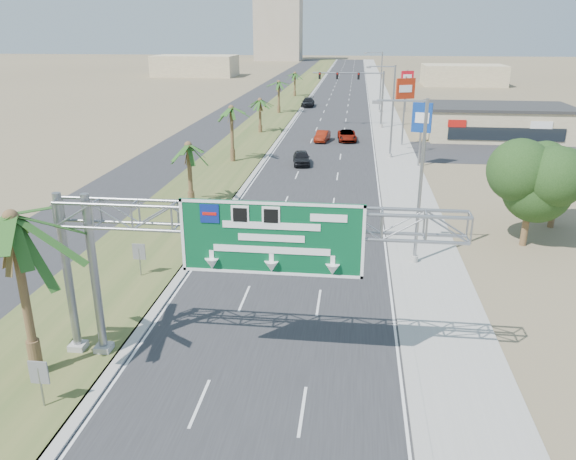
# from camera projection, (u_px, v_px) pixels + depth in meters

# --- Properties ---
(road) EXTENTS (12.00, 300.00, 0.02)m
(road) POSITION_uv_depth(u_px,v_px,m) (340.00, 97.00, 117.69)
(road) COLOR #28282B
(road) RESTS_ON ground
(sidewalk_right) EXTENTS (4.00, 300.00, 0.10)m
(sidewalk_right) POSITION_uv_depth(u_px,v_px,m) (381.00, 98.00, 116.72)
(sidewalk_right) COLOR #9E9B93
(sidewalk_right) RESTS_ON ground
(median_grass) EXTENTS (7.00, 300.00, 0.12)m
(median_grass) POSITION_uv_depth(u_px,v_px,m) (292.00, 96.00, 118.80)
(median_grass) COLOR #405525
(median_grass) RESTS_ON ground
(opposing_road) EXTENTS (8.00, 300.00, 0.02)m
(opposing_road) POSITION_uv_depth(u_px,v_px,m) (260.00, 96.00, 119.60)
(opposing_road) COLOR #28282B
(opposing_road) RESTS_ON ground
(sign_gantry) EXTENTS (16.75, 1.24, 7.50)m
(sign_gantry) POSITION_uv_depth(u_px,v_px,m) (234.00, 232.00, 22.30)
(sign_gantry) COLOR gray
(sign_gantry) RESTS_ON ground
(palm_near) EXTENTS (5.70, 5.70, 8.35)m
(palm_near) POSITION_uv_depth(u_px,v_px,m) (11.00, 219.00, 21.11)
(palm_near) COLOR brown
(palm_near) RESTS_ON ground
(palm_row_b) EXTENTS (3.99, 3.99, 5.95)m
(palm_row_b) POSITION_uv_depth(u_px,v_px,m) (188.00, 146.00, 44.25)
(palm_row_b) COLOR brown
(palm_row_b) RESTS_ON ground
(palm_row_c) EXTENTS (3.99, 3.99, 6.75)m
(palm_row_c) POSITION_uv_depth(u_px,v_px,m) (231.00, 109.00, 58.94)
(palm_row_c) COLOR brown
(palm_row_c) RESTS_ON ground
(palm_row_d) EXTENTS (3.99, 3.99, 5.45)m
(palm_row_d) POSITION_uv_depth(u_px,v_px,m) (260.00, 100.00, 76.17)
(palm_row_d) COLOR brown
(palm_row_d) RESTS_ON ground
(palm_row_e) EXTENTS (3.99, 3.99, 6.15)m
(palm_row_e) POSITION_uv_depth(u_px,v_px,m) (279.00, 83.00, 93.69)
(palm_row_e) COLOR brown
(palm_row_e) RESTS_ON ground
(palm_row_f) EXTENTS (3.99, 3.99, 5.75)m
(palm_row_f) POSITION_uv_depth(u_px,v_px,m) (295.00, 74.00, 117.16)
(palm_row_f) COLOR brown
(palm_row_f) RESTS_ON ground
(streetlight_near) EXTENTS (3.27, 0.44, 10.00)m
(streetlight_near) POSITION_uv_depth(u_px,v_px,m) (417.00, 190.00, 33.09)
(streetlight_near) COLOR gray
(streetlight_near) RESTS_ON ground
(streetlight_mid) EXTENTS (3.27, 0.44, 10.00)m
(streetlight_mid) POSITION_uv_depth(u_px,v_px,m) (390.00, 116.00, 61.11)
(streetlight_mid) COLOR gray
(streetlight_mid) RESTS_ON ground
(streetlight_far) EXTENTS (3.27, 0.44, 10.00)m
(streetlight_far) POSITION_uv_depth(u_px,v_px,m) (380.00, 85.00, 94.73)
(streetlight_far) COLOR gray
(streetlight_far) RESTS_ON ground
(signal_mast) EXTENTS (10.28, 0.71, 8.00)m
(signal_mast) POSITION_uv_depth(u_px,v_px,m) (368.00, 94.00, 79.95)
(signal_mast) COLOR gray
(signal_mast) RESTS_ON ground
(store_building) EXTENTS (18.00, 10.00, 4.00)m
(store_building) POSITION_uv_depth(u_px,v_px,m) (497.00, 123.00, 73.45)
(store_building) COLOR tan
(store_building) RESTS_ON ground
(oak_near) EXTENTS (4.50, 4.50, 6.80)m
(oak_near) POSITION_uv_depth(u_px,v_px,m) (532.00, 179.00, 36.02)
(oak_near) COLOR brown
(oak_near) RESTS_ON ground
(oak_far) EXTENTS (3.50, 3.50, 5.60)m
(oak_far) POSITION_uv_depth(u_px,v_px,m) (559.00, 176.00, 39.66)
(oak_far) COLOR brown
(oak_far) RESTS_ON ground
(median_signback_a) EXTENTS (0.75, 0.08, 2.08)m
(median_signback_a) POSITION_uv_depth(u_px,v_px,m) (39.00, 376.00, 20.95)
(median_signback_a) COLOR gray
(median_signback_a) RESTS_ON ground
(median_signback_b) EXTENTS (0.75, 0.08, 2.08)m
(median_signback_b) POSITION_uv_depth(u_px,v_px,m) (139.00, 254.00, 32.23)
(median_signback_b) COLOR gray
(median_signback_b) RESTS_ON ground
(tower_distant) EXTENTS (20.00, 16.00, 35.00)m
(tower_distant) POSITION_uv_depth(u_px,v_px,m) (278.00, 19.00, 246.10)
(tower_distant) COLOR tan
(tower_distant) RESTS_ON ground
(building_distant_left) EXTENTS (24.00, 14.00, 6.00)m
(building_distant_left) POSITION_uv_depth(u_px,v_px,m) (195.00, 66.00, 168.43)
(building_distant_left) COLOR tan
(building_distant_left) RESTS_ON ground
(building_distant_right) EXTENTS (20.00, 12.00, 5.00)m
(building_distant_right) POSITION_uv_depth(u_px,v_px,m) (463.00, 75.00, 141.49)
(building_distant_right) COLOR tan
(building_distant_right) RESTS_ON ground
(car_left_lane) EXTENTS (2.28, 4.46, 1.45)m
(car_left_lane) POSITION_uv_depth(u_px,v_px,m) (301.00, 158.00, 59.41)
(car_left_lane) COLOR black
(car_left_lane) RESTS_ON ground
(car_mid_lane) EXTENTS (1.97, 4.30, 1.37)m
(car_mid_lane) POSITION_uv_depth(u_px,v_px,m) (322.00, 136.00, 71.56)
(car_mid_lane) COLOR maroon
(car_mid_lane) RESTS_ON ground
(car_right_lane) EXTENTS (2.64, 5.07, 1.37)m
(car_right_lane) POSITION_uv_depth(u_px,v_px,m) (347.00, 136.00, 71.92)
(car_right_lane) COLOR gray
(car_right_lane) RESTS_ON ground
(car_far) EXTENTS (2.25, 5.44, 1.57)m
(car_far) POSITION_uv_depth(u_px,v_px,m) (308.00, 102.00, 103.31)
(car_far) COLOR black
(car_far) RESTS_ON ground
(pole_sign_red_near) EXTENTS (2.31, 1.27, 8.28)m
(pole_sign_red_near) POSITION_uv_depth(u_px,v_px,m) (405.00, 92.00, 67.11)
(pole_sign_red_near) COLOR gray
(pole_sign_red_near) RESTS_ON ground
(pole_sign_blue) EXTENTS (2.00, 0.86, 6.80)m
(pole_sign_blue) POSITION_uv_depth(u_px,v_px,m) (422.00, 120.00, 57.14)
(pole_sign_blue) COLOR gray
(pole_sign_blue) RESTS_ON ground
(pole_sign_red_far) EXTENTS (2.18, 1.01, 7.06)m
(pole_sign_red_far) POSITION_uv_depth(u_px,v_px,m) (407.00, 79.00, 95.55)
(pole_sign_red_far) COLOR gray
(pole_sign_red_far) RESTS_ON ground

